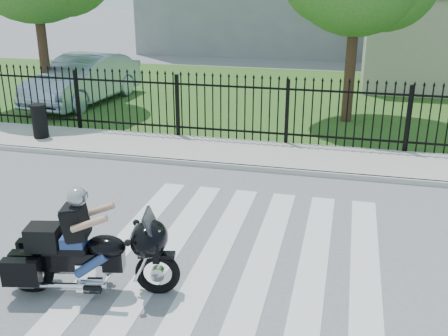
# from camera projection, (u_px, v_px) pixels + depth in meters

# --- Properties ---
(ground) EXTENTS (120.00, 120.00, 0.00)m
(ground) POSITION_uv_depth(u_px,v_px,m) (238.00, 258.00, 8.49)
(ground) COLOR slate
(ground) RESTS_ON ground
(crosswalk) EXTENTS (5.00, 5.50, 0.01)m
(crosswalk) POSITION_uv_depth(u_px,v_px,m) (238.00, 257.00, 8.48)
(crosswalk) COLOR silver
(crosswalk) RESTS_ON ground
(sidewalk) EXTENTS (40.00, 2.00, 0.12)m
(sidewalk) POSITION_uv_depth(u_px,v_px,m) (280.00, 156.00, 13.02)
(sidewalk) COLOR #ADAAA3
(sidewalk) RESTS_ON ground
(curb) EXTENTS (40.00, 0.12, 0.12)m
(curb) POSITION_uv_depth(u_px,v_px,m) (275.00, 170.00, 12.11)
(curb) COLOR #ADAAA3
(curb) RESTS_ON ground
(grass_strip) EXTENTS (40.00, 12.00, 0.02)m
(grass_strip) POSITION_uv_depth(u_px,v_px,m) (306.00, 98.00, 19.42)
(grass_strip) COLOR #34591E
(grass_strip) RESTS_ON ground
(iron_fence) EXTENTS (26.00, 0.04, 1.80)m
(iron_fence) POSITION_uv_depth(u_px,v_px,m) (287.00, 114.00, 13.64)
(iron_fence) COLOR black
(iron_fence) RESTS_ON ground
(motorcycle_rider) EXTENTS (2.48, 1.16, 1.66)m
(motorcycle_rider) POSITION_uv_depth(u_px,v_px,m) (86.00, 250.00, 7.36)
(motorcycle_rider) COLOR black
(motorcycle_rider) RESTS_ON ground
(parked_car) EXTENTS (2.38, 5.26, 1.67)m
(parked_car) POSITION_uv_depth(u_px,v_px,m) (84.00, 79.00, 18.35)
(parked_car) COLOR #A3B6CE
(parked_car) RESTS_ON grass_strip
(litter_bin) EXTENTS (0.42, 0.42, 0.91)m
(litter_bin) POSITION_uv_depth(u_px,v_px,m) (40.00, 121.00, 14.20)
(litter_bin) COLOR black
(litter_bin) RESTS_ON sidewalk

